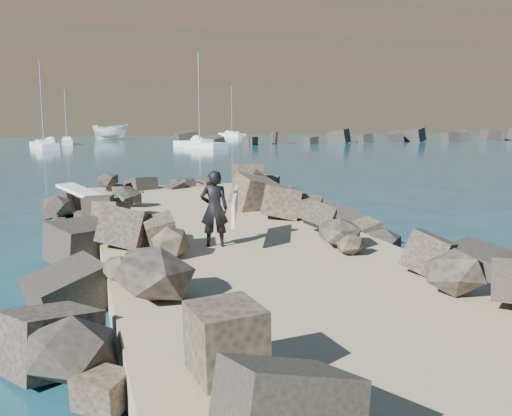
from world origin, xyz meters
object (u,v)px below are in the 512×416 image
at_px(boat_imported, 111,132).
at_px(surfer_with_board, 217,208).
at_px(surfboard_resting, 92,200).
at_px(sailboat_b, 67,142).

height_order(boat_imported, surfer_with_board, boat_imported).
bearing_deg(boat_imported, surfer_with_board, -147.49).
bearing_deg(surfboard_resting, surfer_with_board, -101.38).
height_order(surfboard_resting, surfer_with_board, surfer_with_board).
distance_m(boat_imported, surfer_with_board, 75.54).
xyz_separation_m(boat_imported, sailboat_b, (-6.02, -14.63, -0.79)).
bearing_deg(surfboard_resting, boat_imported, 47.33).
bearing_deg(sailboat_b, surfer_with_board, -86.71).
xyz_separation_m(boat_imported, surfer_with_board, (-2.53, -75.49, 0.27)).
distance_m(surfboard_resting, boat_imported, 71.02).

